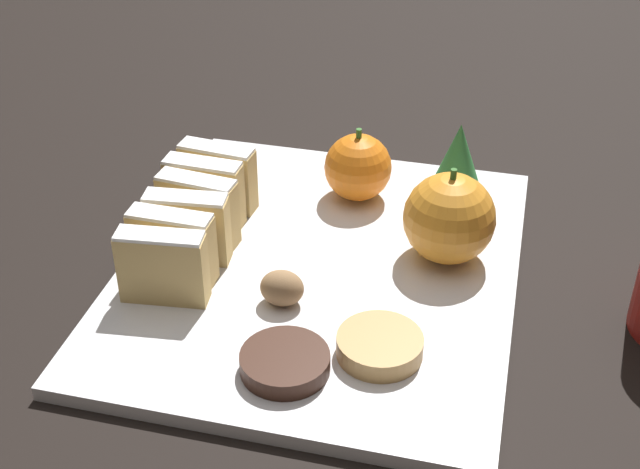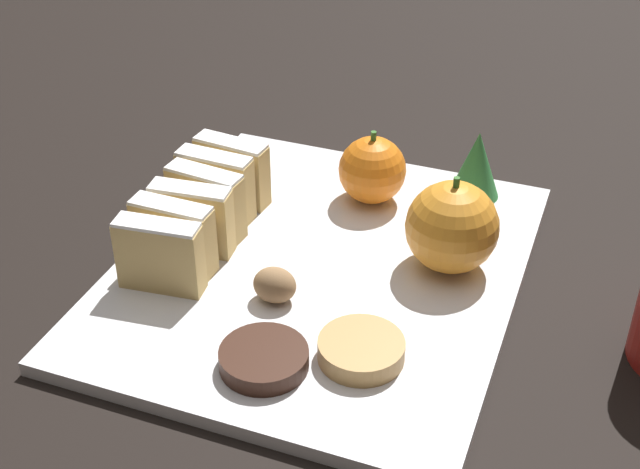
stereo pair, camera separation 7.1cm
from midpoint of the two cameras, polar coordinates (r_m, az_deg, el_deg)
The scene contains 14 objects.
ground_plane at distance 0.73m, azimuth -2.77°, elevation -2.80°, with size 6.00×6.00×0.00m, color black.
serving_platter at distance 0.73m, azimuth -2.78°, elevation -2.43°, with size 0.32×0.37×0.01m.
stollen_slice_front at distance 0.69m, azimuth -12.96°, elevation -2.14°, with size 0.07×0.03×0.06m.
stollen_slice_second at distance 0.71m, azimuth -12.25°, elevation -0.83°, with size 0.07×0.02×0.06m.
stollen_slice_third at distance 0.73m, azimuth -11.24°, elevation 0.35°, with size 0.07×0.03×0.06m.
stollen_slice_fourth at distance 0.75m, azimuth -10.49°, elevation 1.50°, with size 0.07×0.03×0.06m.
stollen_slice_fifth at distance 0.78m, azimuth -10.02°, elevation 2.61°, with size 0.07×0.02×0.06m.
stollen_slice_sixth at distance 0.80m, azimuth -9.09°, elevation 3.60°, with size 0.07×0.03×0.06m.
orange_near at distance 0.72m, azimuth 5.49°, elevation 0.94°, with size 0.08×0.08×0.08m.
orange_far at distance 0.80m, azimuth -0.09°, elevation 4.25°, with size 0.06×0.06×0.07m.
walnut at distance 0.68m, azimuth -5.44°, elevation -3.54°, with size 0.03×0.03×0.03m.
chocolate_cookie at distance 0.63m, azimuth -5.53°, elevation -8.28°, with size 0.06×0.06×0.01m.
gingerbread_cookie at distance 0.64m, azimuth 0.65°, elevation -7.26°, with size 0.06×0.06×0.02m.
evergreen_sprig at distance 0.82m, azimuth 6.41°, elevation 4.96°, with size 0.05×0.05×0.06m.
Camera 1 is at (0.14, -0.57, 0.44)m, focal length 50.00 mm.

